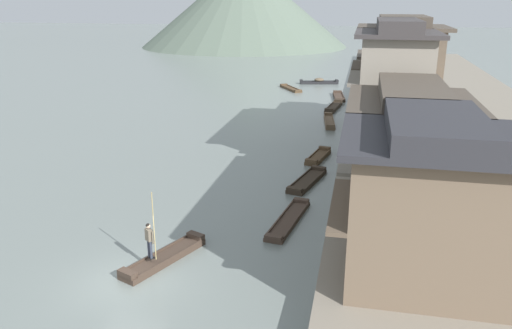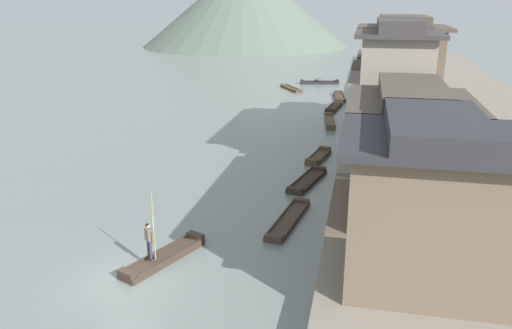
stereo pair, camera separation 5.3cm
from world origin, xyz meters
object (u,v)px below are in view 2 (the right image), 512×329
object	(u,v)px
boatman_person	(149,237)
boat_moored_third	(291,89)
boat_midriver_upstream	(330,122)
house_waterfront_second	(407,149)
boat_moored_nearest	(320,82)
boat_moored_second	(334,107)
mooring_post_dock_far	(349,127)
boat_crossing_west	(307,181)
house_waterfront_narrow	(398,79)
boat_midriver_drifting	(339,97)
boat_moored_far	(318,157)
house_waterfront_tall	(392,94)
house_waterfront_far	(391,82)
boat_foreground_poled	(164,257)
house_waterfront_nearest	(427,201)
boat_upstream_distant	(288,220)
mooring_post_dock_mid	(345,157)
mooring_post_dock_near	(336,210)

from	to	relation	value
boatman_person	boat_moored_third	distance (m)	44.68
boat_midriver_upstream	house_waterfront_second	xyz separation A→B (m)	(5.05, -20.88, 3.77)
boat_moored_nearest	boat_moored_second	distance (m)	15.90
boat_midriver_upstream	mooring_post_dock_far	xyz separation A→B (m)	(1.93, -6.55, 1.20)
boat_crossing_west	house_waterfront_narrow	size ratio (longest dim) A/B	0.54
boat_midriver_drifting	boat_midriver_upstream	distance (m)	12.51
boat_moored_nearest	boat_moored_third	bearing A→B (deg)	-120.47
boat_midriver_upstream	house_waterfront_narrow	xyz separation A→B (m)	(5.26, -6.89, 5.08)
boat_moored_far	mooring_post_dock_far	size ratio (longest dim) A/B	4.45
house_waterfront_tall	house_waterfront_far	world-z (taller)	house_waterfront_tall
boat_foreground_poled	house_waterfront_nearest	world-z (taller)	house_waterfront_nearest
boat_upstream_distant	house_waterfront_nearest	distance (m)	8.97
boat_midriver_drifting	mooring_post_dock_mid	size ratio (longest dim) A/B	6.74
boat_moored_third	boat_upstream_distant	size ratio (longest dim) A/B	0.92
boat_moored_far	boat_crossing_west	xyz separation A→B (m)	(-0.21, -5.05, -0.02)
boatman_person	house_waterfront_tall	distance (m)	17.94
mooring_post_dock_far	mooring_post_dock_mid	bearing A→B (deg)	-90.00
house_waterfront_nearest	boat_upstream_distant	bearing A→B (deg)	135.55
boat_moored_nearest	boat_midriver_drifting	bearing A→B (deg)	-72.09
house_waterfront_narrow	boatman_person	bearing A→B (deg)	-117.35
house_waterfront_second	mooring_post_dock_mid	bearing A→B (deg)	115.16
boat_midriver_drifting	mooring_post_dock_near	bearing A→B (deg)	-87.17
boat_crossing_west	house_waterfront_nearest	world-z (taller)	house_waterfront_nearest
boatman_person	boat_midriver_drifting	world-z (taller)	boatman_person
boat_midriver_drifting	mooring_post_dock_far	world-z (taller)	mooring_post_dock_far
boat_moored_nearest	boat_upstream_distant	xyz separation A→B (m)	(2.47, -44.03, -0.15)
boat_moored_second	house_waterfront_nearest	distance (m)	34.71
boat_midriver_drifting	boat_midriver_upstream	world-z (taller)	boat_midriver_upstream
boat_moored_nearest	mooring_post_dock_far	distance (m)	29.21
boatman_person	house_waterfront_second	bearing A→B (deg)	32.61
house_waterfront_tall	mooring_post_dock_mid	xyz separation A→B (m)	(-2.64, -1.02, -3.92)
boat_midriver_drifting	house_waterfront_far	size ratio (longest dim) A/B	0.84
boat_moored_far	boat_midriver_upstream	world-z (taller)	boat_midriver_upstream
boat_midriver_drifting	house_waterfront_far	distance (m)	14.16
boat_moored_second	boat_crossing_west	distance (m)	22.48
boatman_person	mooring_post_dock_near	bearing A→B (deg)	32.40
house_waterfront_second	house_waterfront_narrow	distance (m)	14.05
boat_upstream_distant	house_waterfront_tall	distance (m)	11.22
boatman_person	boat_midriver_drifting	distance (m)	40.53
boat_moored_nearest	house_waterfront_tall	bearing A→B (deg)	-78.00
house_waterfront_tall	house_waterfront_far	xyz separation A→B (m)	(0.54, 13.00, -1.30)
boat_moored_second	house_waterfront_tall	distance (m)	20.96
house_waterfront_narrow	boat_foreground_poled	bearing A→B (deg)	-117.57
boat_midriver_drifting	mooring_post_dock_far	xyz separation A→B (m)	(1.75, -19.06, 1.21)
boat_moored_third	boat_upstream_distant	distance (m)	39.25
boat_moored_third	boat_midriver_upstream	xyz separation A→B (m)	(6.01, -17.05, 0.04)
boat_moored_second	boat_moored_third	xyz separation A→B (m)	(-5.97, 10.45, -0.05)
boat_moored_second	house_waterfront_tall	size ratio (longest dim) A/B	0.61
house_waterfront_tall	mooring_post_dock_far	xyz separation A→B (m)	(-2.64, 6.66, -3.88)
boat_midriver_drifting	boat_crossing_west	world-z (taller)	boat_midriver_drifting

